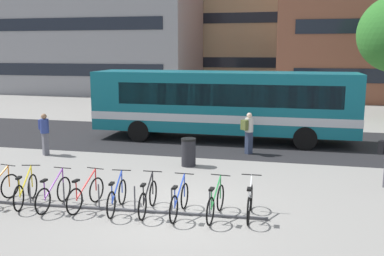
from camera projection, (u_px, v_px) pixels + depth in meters
name	position (u px, v px, depth m)	size (l,w,h in m)	color
ground	(176.00, 211.00, 11.48)	(200.00, 200.00, 0.00)	gray
bus_lane_asphalt	(227.00, 140.00, 20.41)	(80.00, 7.20, 0.01)	#232326
city_bus	(222.00, 103.00, 20.16)	(12.03, 2.61, 3.20)	#0F6070
bike_rack	(117.00, 207.00, 11.50)	(7.90, 0.54, 0.70)	#47474C
parked_bicycle_yellow_1	(26.00, 191.00, 11.92)	(0.58, 1.69, 0.99)	black
parked_bicycle_purple_2	(54.00, 194.00, 11.67)	(0.52, 1.72, 0.99)	black
parked_bicycle_red_3	(86.00, 194.00, 11.63)	(0.52, 1.71, 0.99)	black
parked_bicycle_blue_4	(117.00, 197.00, 11.42)	(0.52, 1.72, 0.99)	black
parked_bicycle_black_5	(148.00, 199.00, 11.31)	(0.52, 1.72, 0.99)	black
parked_bicycle_blue_6	(179.00, 201.00, 11.10)	(0.52, 1.72, 0.99)	black
parked_bicycle_green_7	(216.00, 203.00, 10.98)	(0.52, 1.72, 0.99)	black
parked_bicycle_white_8	(250.00, 203.00, 10.99)	(0.52, 1.72, 0.99)	black
commuter_olive_pack_0	(248.00, 130.00, 17.61)	(0.57, 0.60, 1.70)	#2D3851
commuter_navy_pack_3	(44.00, 131.00, 17.46)	(0.60, 0.57, 1.69)	#565660
trash_bin	(189.00, 152.00, 15.86)	(0.55, 0.55, 1.03)	#232328
building_left_wing	(87.00, 11.00, 43.63)	(21.70, 10.84, 16.08)	gray
building_centre_block	(243.00, 25.00, 51.85)	(19.54, 11.11, 14.17)	tan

